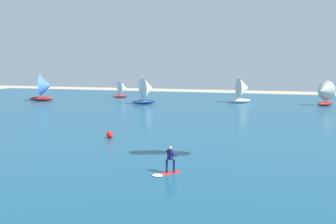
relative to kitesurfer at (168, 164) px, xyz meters
name	(u,v)px	position (x,y,z in m)	size (l,w,h in m)	color
ocean	(241,115)	(-1.19, 31.52, -0.65)	(160.00, 90.00, 0.10)	navy
kitesurfer	(168,164)	(0.00, 0.00, 0.00)	(1.54, 1.94, 1.67)	red
sailboat_mid_left	(243,90)	(-4.12, 49.49, 1.72)	(4.55, 4.07, 5.07)	silver
sailboat_mid_right	(324,93)	(9.54, 48.64, 1.56)	(3.89, 4.24, 4.71)	maroon
sailboat_leading	(45,88)	(-40.38, 40.35, 1.91)	(4.88, 4.37, 5.49)	maroon
sailboat_anchored_offshore	(147,91)	(-19.52, 41.47, 1.75)	(4.50, 4.56, 5.14)	navy
sailboat_trailing	(122,89)	(-30.61, 53.62, 1.19)	(3.35, 3.51, 3.92)	maroon
marker_buoy	(110,135)	(-9.09, 9.30, -0.28)	(0.64, 0.64, 0.64)	red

